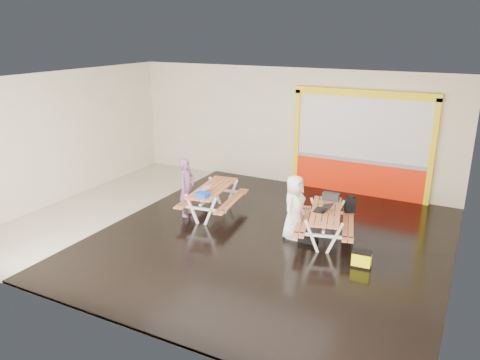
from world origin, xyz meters
The scene contains 14 objects.
room centered at (0.00, 0.00, 1.75)m, with size 10.02×8.02×3.52m.
deck centered at (1.25, 0.00, 0.03)m, with size 7.50×7.98×0.05m, color black.
kiosk centered at (2.20, 3.93, 1.44)m, with size 3.88×0.16×3.00m.
picnic_table_left centered at (-0.68, 0.72, 0.58)m, with size 1.50×2.02×0.75m.
picnic_table_right centered at (2.31, 0.57, 0.56)m, with size 1.64×2.07×0.73m.
person_left centered at (-1.21, 0.35, 0.79)m, with size 0.54×0.36×1.49m, color #794C72.
person_right centered at (1.64, 0.35, 0.77)m, with size 0.72×0.47×1.48m, color white.
laptop_left centered at (-0.72, 0.32, 0.81)m, with size 0.46×0.44×0.16m.
laptop_right centered at (2.25, 0.52, 0.78)m, with size 0.40×0.36×0.16m.
blue_pouch centered at (-0.56, 0.04, 0.80)m, with size 0.32×0.23×0.10m, color blue.
toolbox centered at (2.21, 1.27, 0.82)m, with size 0.39×0.22×0.22m.
backpack centered at (2.64, 1.39, 0.67)m, with size 0.29×0.25×0.40m.
dark_case centered at (2.03, 0.28, 0.12)m, with size 0.39×0.29×0.15m, color black.
fluke_bag centered at (3.35, -0.33, 0.21)m, with size 0.40×0.28×0.33m.
Camera 1 is at (5.03, -8.79, 4.56)m, focal length 34.92 mm.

